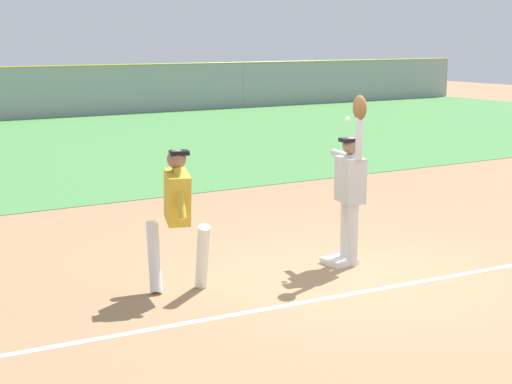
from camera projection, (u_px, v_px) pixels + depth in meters
ground_plane at (352, 276)px, 10.55m from camera, size 69.92×69.92×0.00m
outfield_grass at (22, 149)px, 22.34m from camera, size 48.11×16.37×0.01m
chalk_foul_line at (79, 342)px, 8.26m from camera, size 11.98×0.92×0.01m
first_base at (339, 261)px, 11.10m from camera, size 0.40×0.40×0.08m
fielder at (351, 182)px, 10.90m from camera, size 0.35×0.89×2.28m
runner at (178, 210)px, 9.75m from camera, size 0.76×0.83×1.72m
baseball at (347, 119)px, 11.04m from camera, size 0.07×0.07×0.07m
parked_car_tan at (71, 93)px, 34.44m from camera, size 4.55×2.43×1.25m
parked_car_green at (202, 89)px, 36.92m from camera, size 4.45×2.22×1.25m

